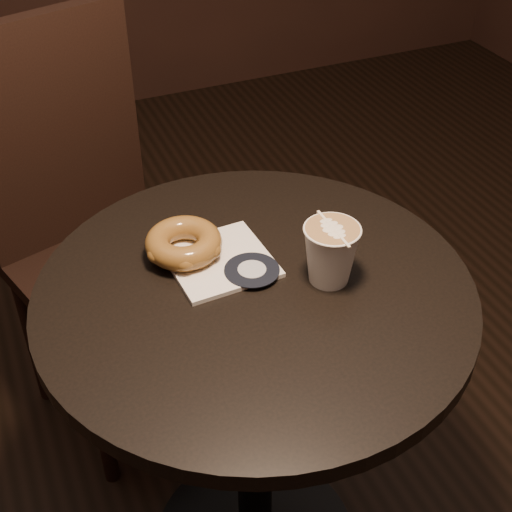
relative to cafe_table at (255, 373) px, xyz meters
name	(u,v)px	position (x,y,z in m)	size (l,w,h in m)	color
cafe_table	(255,373)	(0.00, 0.00, 0.00)	(0.70, 0.70, 0.75)	black
chair	(87,216)	(-0.16, 0.58, 0.00)	(0.49, 0.49, 0.99)	black
pastry_bag	(220,261)	(-0.03, 0.08, 0.20)	(0.16, 0.16, 0.01)	white
doughnut	(184,243)	(-0.08, 0.12, 0.23)	(0.13, 0.13, 0.04)	brown
latte_cup	(330,254)	(0.12, -0.03, 0.25)	(0.09, 0.09, 0.10)	white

